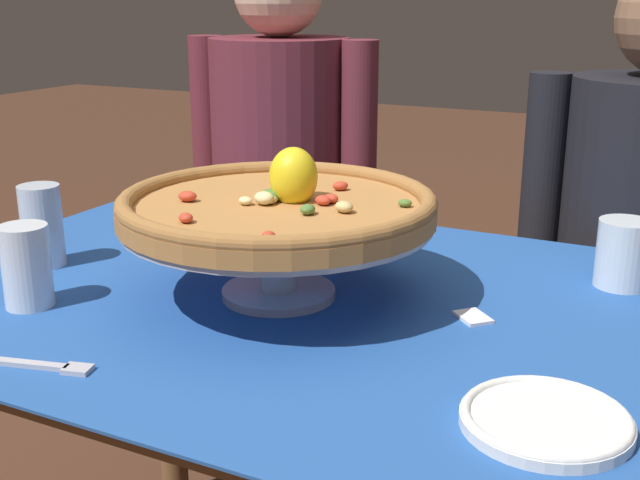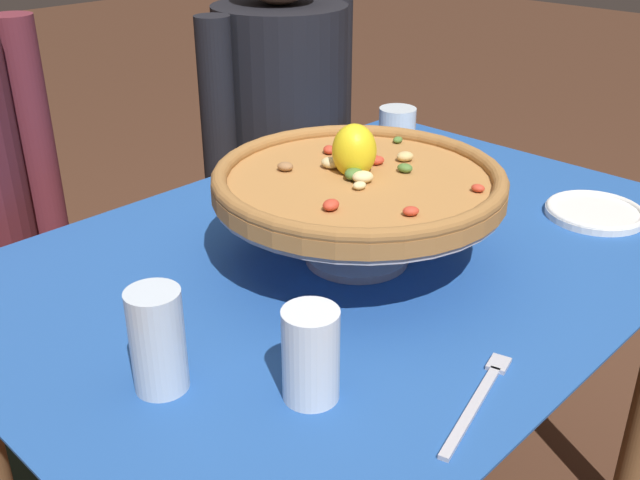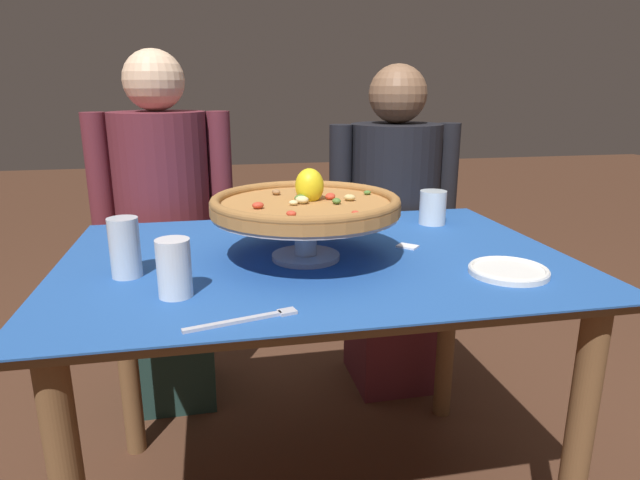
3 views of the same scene
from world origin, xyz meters
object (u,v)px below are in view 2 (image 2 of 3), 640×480
object	(u,v)px
pizza	(359,179)
water_glass_side_left	(158,347)
sugar_packet	(436,201)
water_glass_back_right	(397,134)
water_glass_front_left	(311,360)
side_plate	(595,212)
pizza_stand	(358,209)
diner_right	(283,175)
dinner_fork	(479,397)

from	to	relation	value
pizza	water_glass_side_left	distance (m)	0.41
sugar_packet	water_glass_back_right	bearing A→B (deg)	54.49
water_glass_side_left	sugar_packet	distance (m)	0.68
water_glass_front_left	side_plate	distance (m)	0.71
pizza	sugar_packet	bearing A→B (deg)	9.01
pizza_stand	pizza	distance (m)	0.05
water_glass_front_left	side_plate	xyz separation A→B (m)	(0.71, -0.01, -0.04)
pizza	diner_right	size ratio (longest dim) A/B	0.37
diner_right	dinner_fork	bearing A→B (deg)	-121.77
side_plate	pizza_stand	bearing A→B (deg)	154.88
side_plate	dinner_fork	world-z (taller)	side_plate
sugar_packet	pizza	bearing A→B (deg)	-170.99
pizza_stand	water_glass_front_left	distance (m)	0.35
water_glass_front_left	sugar_packet	xyz separation A→B (m)	(0.56, 0.23, -0.05)
pizza	dinner_fork	distance (m)	0.39
pizza_stand	side_plate	size ratio (longest dim) A/B	2.52
water_glass_back_right	diner_right	bearing A→B (deg)	89.04
water_glass_side_left	side_plate	size ratio (longest dim) A/B	0.76
water_glass_front_left	pizza	bearing A→B (deg)	32.56
water_glass_back_right	diner_right	size ratio (longest dim) A/B	0.08
pizza	sugar_packet	distance (m)	0.31
pizza	water_glass_front_left	bearing A→B (deg)	-147.44
pizza_stand	pizza	size ratio (longest dim) A/B	0.98
pizza_stand	sugar_packet	size ratio (longest dim) A/B	8.65
water_glass_side_left	water_glass_front_left	world-z (taller)	water_glass_side_left
pizza	sugar_packet	world-z (taller)	pizza
sugar_packet	diner_right	world-z (taller)	diner_right
diner_right	water_glass_front_left	bearing A→B (deg)	-131.61
water_glass_side_left	diner_right	distance (m)	1.10
pizza	dinner_fork	size ratio (longest dim) A/B	2.16
water_glass_side_left	water_glass_back_right	bearing A→B (deg)	20.55
water_glass_side_left	sugar_packet	bearing A→B (deg)	7.59
pizza	dinner_fork	xyz separation A→B (m)	(-0.16, -0.33, -0.13)
sugar_packet	diner_right	distance (m)	0.63
diner_right	water_glass_back_right	bearing A→B (deg)	-90.96
dinner_fork	pizza	bearing A→B (deg)	64.08
water_glass_front_left	dinner_fork	world-z (taller)	water_glass_front_left
pizza_stand	pizza	world-z (taller)	pizza
pizza	water_glass_side_left	size ratio (longest dim) A/B	3.39
pizza_stand	side_plate	world-z (taller)	pizza_stand
pizza_stand	sugar_packet	xyz separation A→B (m)	(0.27, 0.04, -0.09)
dinner_fork	diner_right	world-z (taller)	diner_right
water_glass_back_right	dinner_fork	size ratio (longest dim) A/B	0.49
pizza_stand	water_glass_side_left	size ratio (longest dim) A/B	3.33
water_glass_back_right	side_plate	bearing A→B (deg)	-91.68
water_glass_side_left	diner_right	xyz separation A→B (m)	(0.84, 0.68, -0.21)
pizza_stand	water_glass_back_right	size ratio (longest dim) A/B	4.32
pizza	pizza_stand	bearing A→B (deg)	-132.02
water_glass_front_left	sugar_packet	size ratio (longest dim) A/B	2.31
pizza	dinner_fork	world-z (taller)	pizza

